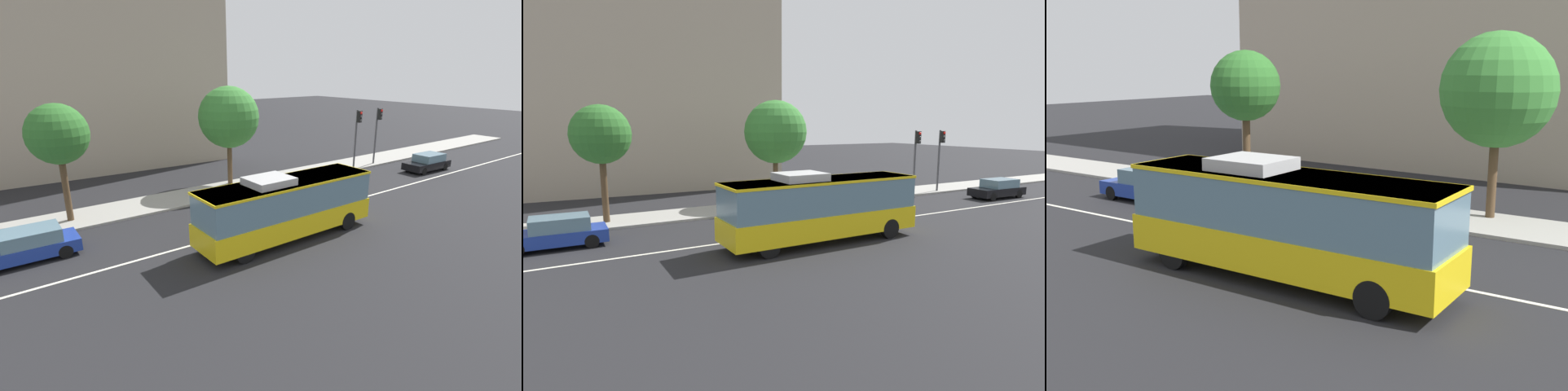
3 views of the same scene
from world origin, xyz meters
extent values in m
plane|color=black|center=(0.00, 0.00, 0.00)|extent=(160.00, 160.00, 0.00)
cube|color=#9E9B93|center=(0.00, 7.12, 0.07)|extent=(80.00, 3.45, 0.14)
cube|color=silver|center=(0.00, 0.00, 0.01)|extent=(76.00, 0.16, 0.01)
cube|color=yellow|center=(-1.53, -2.03, 0.98)|extent=(10.01, 2.54, 1.10)
cube|color=slate|center=(-1.53, -2.03, 2.31)|extent=(9.81, 2.46, 1.58)
cube|color=yellow|center=(-1.53, -2.03, 3.04)|extent=(9.91, 2.51, 0.12)
cube|color=#B2B2B2|center=(-2.73, -2.03, 3.28)|extent=(2.21, 1.81, 0.36)
cylinder|color=black|center=(1.88, -0.95, 0.50)|extent=(1.00, 0.30, 1.00)
cylinder|color=black|center=(1.87, -3.15, 0.50)|extent=(1.00, 0.30, 1.00)
cylinder|color=black|center=(-4.92, -0.92, 0.50)|extent=(1.00, 0.30, 1.00)
cylinder|color=black|center=(-4.93, -3.12, 0.50)|extent=(1.00, 0.30, 1.00)
cube|color=#1E3899|center=(-12.93, 3.08, 0.52)|extent=(4.51, 1.82, 0.60)
cube|color=slate|center=(-12.68, 3.08, 1.14)|extent=(2.53, 1.67, 0.64)
cylinder|color=black|center=(-11.44, 2.27, 0.32)|extent=(0.64, 0.22, 0.64)
cylinder|color=black|center=(-11.43, 3.87, 0.32)|extent=(0.64, 0.22, 0.64)
cube|color=black|center=(17.51, 1.79, 0.52)|extent=(4.57, 1.99, 0.60)
cube|color=slate|center=(17.76, 1.78, 1.14)|extent=(2.59, 1.76, 0.64)
cylinder|color=black|center=(15.97, 1.06, 0.32)|extent=(0.65, 0.25, 0.64)
cylinder|color=black|center=(16.04, 2.66, 0.32)|extent=(0.65, 0.25, 0.64)
cylinder|color=black|center=(18.97, 0.93, 0.32)|extent=(0.65, 0.25, 0.64)
cylinder|color=black|center=(19.04, 2.53, 0.32)|extent=(0.65, 0.25, 0.64)
cylinder|color=#47474C|center=(15.58, 5.96, 2.60)|extent=(0.16, 0.16, 5.20)
cube|color=black|center=(15.57, 5.68, 4.65)|extent=(0.33, 0.29, 0.96)
sphere|color=red|center=(15.57, 5.53, 4.97)|extent=(0.22, 0.22, 0.22)
sphere|color=#2D2D2D|center=(15.57, 5.53, 4.65)|extent=(0.22, 0.22, 0.22)
sphere|color=#2D2D2D|center=(15.57, 5.53, 4.33)|extent=(0.22, 0.22, 0.22)
cylinder|color=#47474C|center=(12.60, 5.74, 2.60)|extent=(0.16, 0.16, 5.20)
cube|color=black|center=(12.58, 5.46, 4.65)|extent=(0.33, 0.29, 0.96)
sphere|color=red|center=(12.58, 5.31, 4.97)|extent=(0.22, 0.22, 0.22)
sphere|color=#2D2D2D|center=(12.58, 5.31, 4.65)|extent=(0.22, 0.22, 0.22)
sphere|color=#2D2D2D|center=(12.58, 5.31, 4.33)|extent=(0.22, 0.22, 0.22)
cylinder|color=#4C3823|center=(-10.26, 7.01, 1.94)|extent=(0.36, 0.36, 3.89)
sphere|color=#2D6B28|center=(-10.26, 7.01, 5.13)|extent=(3.31, 3.31, 3.31)
cylinder|color=#4C3823|center=(1.27, 8.05, 1.74)|extent=(0.36, 0.36, 3.48)
sphere|color=#387F33|center=(1.27, 8.05, 5.14)|extent=(4.44, 4.44, 4.44)
cube|color=tan|center=(-6.05, 24.13, 11.90)|extent=(25.69, 16.28, 23.80)
cube|color=slate|center=(6.50, 23.57, 2.11)|extent=(0.68, 13.66, 1.50)
cube|color=slate|center=(6.50, 23.57, 5.51)|extent=(0.68, 13.66, 1.50)
cube|color=slate|center=(6.50, 23.57, 8.91)|extent=(0.68, 13.66, 1.50)
cube|color=slate|center=(6.50, 23.57, 12.31)|extent=(0.68, 13.66, 1.50)
camera|label=1|loc=(-13.98, -16.71, 8.50)|focal=27.18mm
camera|label=2|loc=(-12.84, -18.76, 5.69)|focal=29.22mm
camera|label=3|loc=(8.25, -15.70, 6.07)|focal=42.10mm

